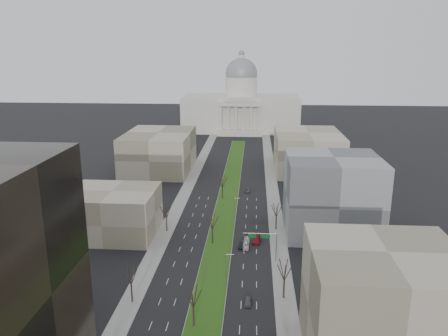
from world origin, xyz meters
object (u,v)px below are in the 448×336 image
at_px(car_black, 243,245).
at_px(car_red, 257,240).
at_px(car_grey_near, 248,301).
at_px(box_van, 246,243).
at_px(car_grey_far, 247,190).

height_order(car_black, car_red, car_red).
xyz_separation_m(car_grey_near, car_black, (-2.06, 29.18, 0.09)).
bearing_deg(box_van, car_red, 47.18).
bearing_deg(car_grey_near, car_grey_far, 94.87).
relative_size(car_grey_near, box_van, 0.59).
xyz_separation_m(car_black, car_grey_far, (0.46, 51.03, -0.17)).
xyz_separation_m(car_black, box_van, (1.07, 0.59, 0.16)).
distance_m(car_black, car_red, 5.42).
xyz_separation_m(car_grey_near, car_grey_far, (-1.60, 80.21, -0.07)).
height_order(car_grey_near, car_grey_far, car_grey_near).
relative_size(car_grey_near, car_grey_far, 0.91).
distance_m(car_grey_far, box_van, 50.44).
height_order(car_black, box_van, box_van).
height_order(car_red, car_grey_far, car_red).
bearing_deg(car_red, car_grey_near, -84.73).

